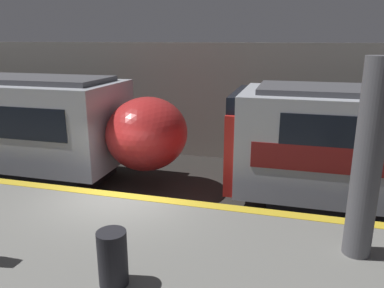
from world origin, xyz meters
name	(u,v)px	position (x,y,z in m)	size (l,w,h in m)	color
ground_plane	(126,235)	(0.00, 0.00, 0.00)	(120.00, 120.00, 0.00)	#282623
platform	(78,262)	(0.00, -2.08, 0.56)	(40.00, 4.16, 1.14)	slate
station_rear_barrier	(196,101)	(0.00, 6.80, 2.26)	(50.00, 0.15, 4.52)	#9E998E
support_pillar_near	(368,162)	(4.94, -1.32, 2.77)	(0.45, 0.45, 3.29)	#56565B
trash_bin	(113,258)	(1.33, -3.16, 1.55)	(0.44, 0.44, 0.85)	#232328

